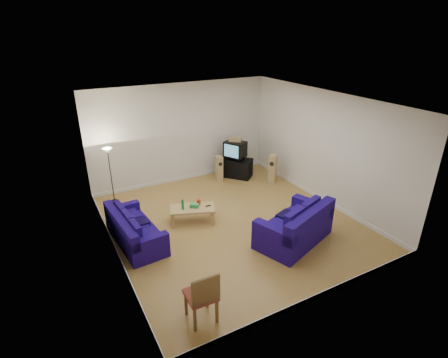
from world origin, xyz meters
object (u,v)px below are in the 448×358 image
sofa_three_seat (133,232)px  coffee_table (193,209)px  sofa_loveseat (296,228)px  tv_stand (236,168)px  television (235,149)px

sofa_three_seat → coffee_table: 1.65m
sofa_loveseat → tv_stand: size_ratio=2.09×
sofa_loveseat → tv_stand: sofa_loveseat is taller
sofa_three_seat → sofa_loveseat: size_ratio=0.96×
sofa_loveseat → coffee_table: (-1.79, 2.03, 0.00)m
sofa_three_seat → tv_stand: 4.77m
sofa_loveseat → television: (0.71, 4.13, 0.63)m
coffee_table → sofa_loveseat: bearing=-48.6°
coffee_table → television: bearing=39.9°
sofa_three_seat → sofa_loveseat: (3.42, -1.82, 0.08)m
sofa_loveseat → television: television is taller
sofa_loveseat → coffee_table: sofa_loveseat is taller
sofa_loveseat → television: bearing=61.0°
coffee_table → tv_stand: tv_stand is taller
coffee_table → television: television is taller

